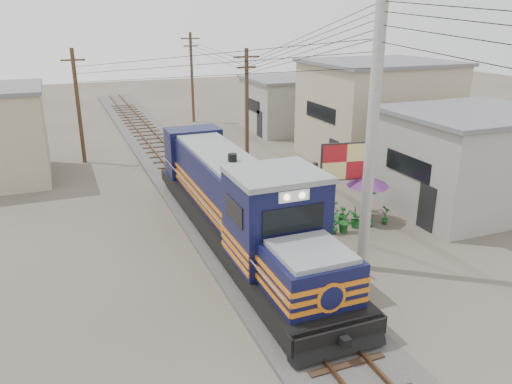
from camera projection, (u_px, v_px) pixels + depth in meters
name	position (u px, v px, depth m)	size (l,w,h in m)	color
ground	(269.00, 279.00, 17.61)	(120.00, 120.00, 0.00)	#473F35
ballast	(195.00, 190.00, 26.34)	(3.60, 70.00, 0.16)	#595651
track	(194.00, 187.00, 26.28)	(1.15, 70.00, 0.12)	#51331E
locomotive	(238.00, 203.00, 19.80)	(2.95, 16.03, 3.97)	black
utility_pole_main	(372.00, 135.00, 16.73)	(0.40, 0.40, 10.00)	#9E9B93
wooden_pole_mid	(247.00, 105.00, 30.21)	(1.60, 0.24, 7.00)	#4C3826
wooden_pole_far	(192.00, 76.00, 42.49)	(1.60, 0.24, 7.50)	#4C3826
wooden_pole_left	(78.00, 104.00, 30.39)	(1.60, 0.24, 7.00)	#4C3826
power_lines	(193.00, 44.00, 22.47)	(9.65, 19.00, 3.30)	black
shophouse_front	(469.00, 160.00, 23.47)	(7.35, 6.30, 4.70)	gray
shophouse_mid	(376.00, 111.00, 31.45)	(8.40, 7.35, 6.20)	tan
shophouse_back	(287.00, 104.00, 40.01)	(6.30, 6.30, 4.20)	gray
billboard	(346.00, 164.00, 21.88)	(2.31, 0.52, 3.58)	#99999E
market_umbrella	(368.00, 181.00, 22.03)	(2.08, 2.08, 2.15)	black
vendor	(314.00, 179.00, 25.53)	(0.65, 0.43, 1.79)	black
plant_nursery	(333.00, 212.00, 22.31)	(3.53, 3.37, 1.09)	#1A5E21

